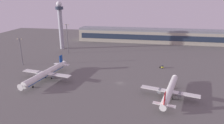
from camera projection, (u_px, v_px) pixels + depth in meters
name	position (u px, v px, depth m)	size (l,w,h in m)	color
ground_plane	(120.00, 83.00, 133.62)	(416.00, 416.00, 0.00)	#605E5B
terminal_building	(151.00, 36.00, 249.77)	(176.92, 22.40, 16.40)	#B2AD99
control_tower	(60.00, 22.00, 212.16)	(8.00, 8.00, 49.70)	#A8A8B2
airplane_mid_apron	(170.00, 91.00, 113.73)	(32.35, 41.25, 10.71)	silver
airplane_taxiway_distant	(46.00, 73.00, 137.79)	(36.82, 47.11, 12.11)	silver
pushback_tug	(162.00, 67.00, 161.08)	(3.40, 2.43, 2.05)	yellow
apron_light_west	(67.00, 37.00, 198.46)	(4.80, 0.90, 28.89)	slate
apron_light_central	(21.00, 50.00, 165.04)	(4.80, 0.90, 22.42)	slate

